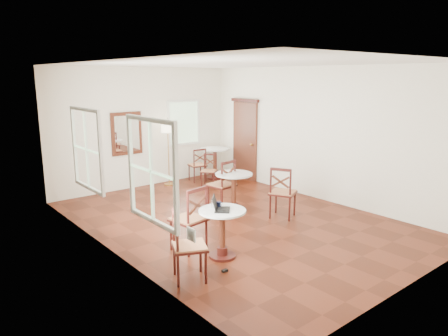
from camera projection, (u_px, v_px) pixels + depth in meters
name	position (u px, v px, depth m)	size (l,w,h in m)	color
ground	(234.00, 220.00, 8.22)	(7.00, 7.00, 0.00)	#541D0E
room_shell	(222.00, 123.00, 7.99)	(5.02, 7.02, 3.01)	white
cafe_table_near	(222.00, 228.00, 6.44)	(0.73, 0.73, 0.77)	#411510
cafe_table_mid	(234.00, 188.00, 8.66)	(0.77, 0.77, 0.82)	#411510
cafe_table_back	(215.00, 160.00, 11.49)	(0.80, 0.80, 0.85)	#411510
chair_near_a	(190.00, 219.00, 6.69)	(0.57, 0.57, 1.07)	#411510
chair_near_b	(188.00, 246.00, 5.72)	(0.61, 0.61, 1.00)	#411510
chair_mid_a	(223.00, 185.00, 8.84)	(0.55, 0.55, 1.06)	#411510
chair_mid_b	(283.00, 192.00, 8.28)	(0.64, 0.64, 1.04)	#411510
chair_back_a	(198.00, 165.00, 11.19)	(0.49, 0.49, 0.91)	#411510
chair_back_b	(209.00, 171.00, 10.68)	(0.54, 0.54, 0.83)	#411510
floor_lamp	(168.00, 131.00, 10.60)	(0.32, 0.32, 1.67)	#BF8C3F
laptop	(219.00, 207.00, 6.34)	(0.40, 0.40, 0.22)	black
mouse	(223.00, 211.00, 6.27)	(0.08, 0.05, 0.03)	black
navy_mug	(219.00, 204.00, 6.49)	(0.11, 0.07, 0.09)	#101736
water_glass	(213.00, 204.00, 6.49)	(0.07, 0.07, 0.11)	white
power_adapter	(225.00, 271.00, 6.04)	(0.09, 0.05, 0.03)	black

